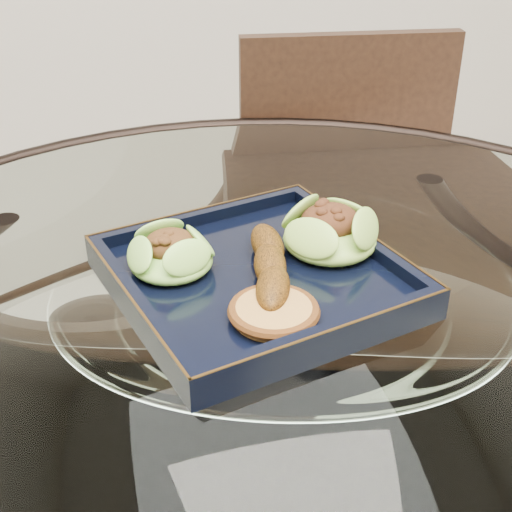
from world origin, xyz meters
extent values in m
cylinder|color=white|center=(0.00, 0.00, 0.76)|extent=(1.10, 1.10, 0.01)
torus|color=black|center=(0.00, 0.00, 0.76)|extent=(1.13, 1.13, 0.02)
cylinder|color=black|center=(0.28, 0.28, 0.38)|extent=(0.04, 0.04, 0.75)
cylinder|color=black|center=(-0.28, 0.28, 0.38)|extent=(0.04, 0.04, 0.75)
cube|color=#311C10|center=(0.24, 0.39, 0.43)|extent=(0.42, 0.42, 0.04)
cube|color=#311C10|center=(0.26, 0.56, 0.68)|extent=(0.37, 0.06, 0.42)
cylinder|color=#311C10|center=(0.06, 0.24, 0.21)|extent=(0.03, 0.03, 0.41)
cylinder|color=#311C10|center=(0.39, 0.21, 0.21)|extent=(0.03, 0.03, 0.41)
cylinder|color=#311C10|center=(0.09, 0.57, 0.21)|extent=(0.03, 0.03, 0.41)
cylinder|color=#311C10|center=(0.42, 0.54, 0.21)|extent=(0.03, 0.03, 0.41)
cube|color=black|center=(-0.01, 0.05, 0.77)|extent=(0.34, 0.34, 0.02)
ellipsoid|color=#54982C|center=(-0.10, 0.08, 0.80)|extent=(0.09, 0.09, 0.03)
ellipsoid|color=#6CA42F|center=(0.07, 0.08, 0.80)|extent=(0.13, 0.13, 0.04)
ellipsoid|color=#60370A|center=(0.00, 0.04, 0.80)|extent=(0.06, 0.16, 0.03)
cylinder|color=#AE7A3A|center=(-0.02, -0.03, 0.79)|extent=(0.10, 0.10, 0.01)
camera|label=1|loc=(-0.14, -0.55, 1.16)|focal=50.00mm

